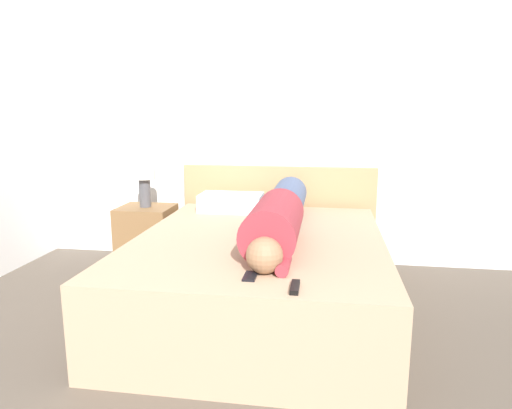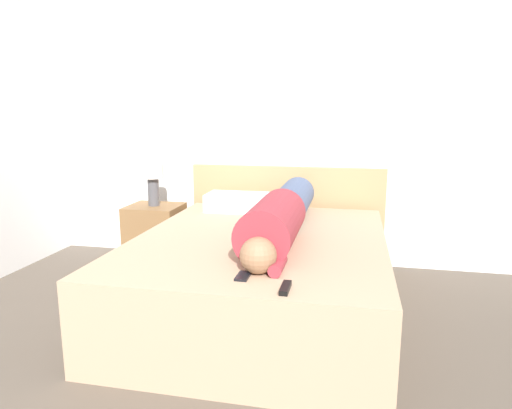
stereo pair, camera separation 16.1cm
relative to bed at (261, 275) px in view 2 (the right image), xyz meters
The scene contains 9 objects.
wall_back 1.59m from the bed, 86.82° to the left, with size 5.86×0.06×2.60m.
bed is the anchor object (origin of this frame).
headboard 1.16m from the bed, 90.00° to the left, with size 1.76×0.04×0.89m.
nightstand 1.34m from the bed, 145.99° to the left, with size 0.46×0.41×0.56m.
table_lamp 1.44m from the bed, 145.99° to the left, with size 0.19×0.19×0.36m.
person_lying 0.44m from the bed, 25.63° to the left, with size 0.32×1.79×0.32m.
pillow_near_headboard 0.92m from the bed, 114.73° to the left, with size 0.52×0.30×0.15m.
tv_remote 1.00m from the bed, 71.53° to the right, with size 0.04×0.15×0.02m.
cell_phone 0.83m from the bed, 85.35° to the right, with size 0.06×0.13×0.01m.
Camera 2 is at (0.52, -0.64, 1.36)m, focal length 32.00 mm.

